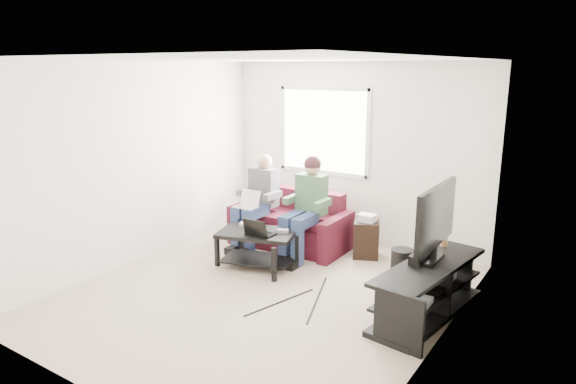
{
  "coord_description": "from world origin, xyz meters",
  "views": [
    {
      "loc": [
        3.23,
        -4.38,
        2.52
      ],
      "look_at": [
        -0.05,
        0.6,
        1.06
      ],
      "focal_mm": 32.0,
      "sensor_mm": 36.0,
      "label": 1
    }
  ],
  "objects_px": {
    "sofa": "(292,225)",
    "tv": "(436,219)",
    "tv_stand": "(428,292)",
    "subwoofer": "(401,273)",
    "end_table": "(366,238)",
    "coffee_table": "(257,241)"
  },
  "relations": [
    {
      "from": "sofa",
      "to": "end_table",
      "type": "relative_size",
      "value": 2.8
    },
    {
      "from": "sofa",
      "to": "end_table",
      "type": "xyz_separation_m",
      "value": [
        1.1,
        0.16,
        -0.03
      ]
    },
    {
      "from": "tv_stand",
      "to": "subwoofer",
      "type": "distance_m",
      "value": 0.48
    },
    {
      "from": "sofa",
      "to": "subwoofer",
      "type": "relative_size",
      "value": 3.0
    },
    {
      "from": "sofa",
      "to": "end_table",
      "type": "bearing_deg",
      "value": 8.5
    },
    {
      "from": "subwoofer",
      "to": "end_table",
      "type": "xyz_separation_m",
      "value": [
        -0.86,
        0.93,
        -0.01
      ]
    },
    {
      "from": "subwoofer",
      "to": "end_table",
      "type": "distance_m",
      "value": 1.27
    },
    {
      "from": "coffee_table",
      "to": "tv_stand",
      "type": "bearing_deg",
      "value": -2.05
    },
    {
      "from": "coffee_table",
      "to": "subwoofer",
      "type": "xyz_separation_m",
      "value": [
        1.87,
        0.18,
        -0.08
      ]
    },
    {
      "from": "tv_stand",
      "to": "tv",
      "type": "distance_m",
      "value": 0.77
    },
    {
      "from": "tv",
      "to": "subwoofer",
      "type": "xyz_separation_m",
      "value": [
        -0.39,
        0.17,
        -0.74
      ]
    },
    {
      "from": "sofa",
      "to": "tv",
      "type": "xyz_separation_m",
      "value": [
        2.35,
        -0.93,
        0.72
      ]
    },
    {
      "from": "end_table",
      "to": "coffee_table",
      "type": "bearing_deg",
      "value": -132.33
    },
    {
      "from": "tv_stand",
      "to": "tv",
      "type": "height_order",
      "value": "tv"
    },
    {
      "from": "sofa",
      "to": "end_table",
      "type": "distance_m",
      "value": 1.11
    },
    {
      "from": "tv",
      "to": "subwoofer",
      "type": "relative_size",
      "value": 1.97
    },
    {
      "from": "tv",
      "to": "end_table",
      "type": "distance_m",
      "value": 1.82
    },
    {
      "from": "sofa",
      "to": "subwoofer",
      "type": "height_order",
      "value": "sofa"
    },
    {
      "from": "tv",
      "to": "subwoofer",
      "type": "bearing_deg",
      "value": 157.04
    },
    {
      "from": "tv",
      "to": "end_table",
      "type": "height_order",
      "value": "tv"
    },
    {
      "from": "tv_stand",
      "to": "end_table",
      "type": "xyz_separation_m",
      "value": [
        -1.25,
        1.2,
        0.02
      ]
    },
    {
      "from": "sofa",
      "to": "tv_stand",
      "type": "relative_size",
      "value": 0.97
    }
  ]
}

